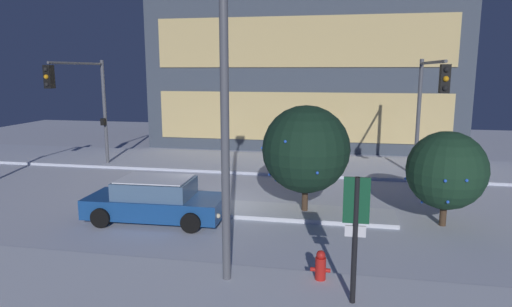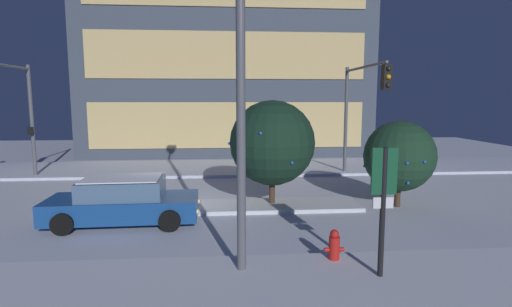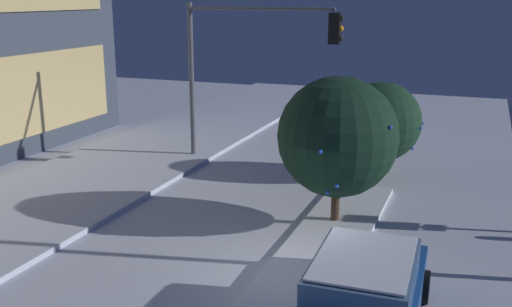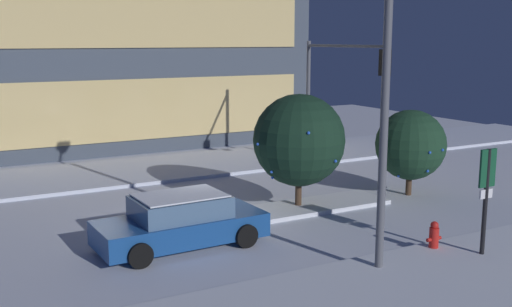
{
  "view_description": "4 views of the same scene",
  "coord_description": "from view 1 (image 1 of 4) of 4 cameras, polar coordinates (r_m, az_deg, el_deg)",
  "views": [
    {
      "loc": [
        4.61,
        -16.09,
        5.1
      ],
      "look_at": [
        1.27,
        1.09,
        1.88
      ],
      "focal_mm": 31.89,
      "sensor_mm": 36.0,
      "label": 1
    },
    {
      "loc": [
        1.59,
        -14.84,
        3.91
      ],
      "look_at": [
        2.84,
        0.85,
        1.83
      ],
      "focal_mm": 28.42,
      "sensor_mm": 36.0,
      "label": 2
    },
    {
      "loc": [
        -11.06,
        -3.67,
        5.84
      ],
      "look_at": [
        2.37,
        1.5,
        2.0
      ],
      "focal_mm": 41.68,
      "sensor_mm": 36.0,
      "label": 3
    },
    {
      "loc": [
        -7.67,
        -17.29,
        5.67
      ],
      "look_at": [
        2.42,
        0.97,
        1.78
      ],
      "focal_mm": 43.06,
      "sensor_mm": 36.0,
      "label": 4
    }
  ],
  "objects": [
    {
      "name": "ground",
      "position": [
        17.49,
        -4.8,
        -6.57
      ],
      "size": [
        52.0,
        52.0,
        0.0
      ],
      "primitive_type": "plane",
      "color": "silver"
    },
    {
      "name": "curb_strip_far",
      "position": [
        25.0,
        0.15,
        -1.19
      ],
      "size": [
        52.0,
        5.2,
        0.14
      ],
      "primitive_type": "cube",
      "color": "silver",
      "rests_on": "ground"
    },
    {
      "name": "median_strip",
      "position": [
        16.59,
        1.51,
        -7.24
      ],
      "size": [
        9.0,
        1.8,
        0.14
      ],
      "primitive_type": "cube",
      "color": "silver",
      "rests_on": "ground"
    },
    {
      "name": "car_near",
      "position": [
        15.98,
        -12.46,
        -5.78
      ],
      "size": [
        4.8,
        2.23,
        1.49
      ],
      "rotation": [
        0.0,
        0.0,
        0.03
      ],
      "color": "#19478C",
      "rests_on": "ground"
    },
    {
      "name": "traffic_light_corner_far_right",
      "position": [
        20.23,
        20.84,
        6.62
      ],
      "size": [
        0.32,
        5.59,
        5.61
      ],
      "rotation": [
        0.0,
        0.0,
        -1.57
      ],
      "color": "#565960",
      "rests_on": "ground"
    },
    {
      "name": "traffic_light_corner_far_left",
      "position": [
        23.93,
        -20.84,
        6.87
      ],
      "size": [
        0.32,
        4.84,
        5.62
      ],
      "rotation": [
        0.0,
        0.0,
        -1.57
      ],
      "color": "#565960",
      "rests_on": "ground"
    },
    {
      "name": "street_lamp_arched",
      "position": [
        11.22,
        -3.4,
        10.28
      ],
      "size": [
        0.81,
        3.42,
        7.75
      ],
      "rotation": [
        0.0,
        0.0,
        1.71
      ],
      "color": "#565960",
      "rests_on": "ground"
    },
    {
      "name": "fire_hydrant",
      "position": [
        11.34,
        8.09,
        -14.07
      ],
      "size": [
        0.48,
        0.26,
        0.87
      ],
      "color": "red",
      "rests_on": "ground"
    },
    {
      "name": "parking_info_sign",
      "position": [
        9.89,
        12.37,
        -8.85
      ],
      "size": [
        0.55,
        0.12,
        2.93
      ],
      "rotation": [
        0.0,
        0.0,
        1.58
      ],
      "color": "black",
      "rests_on": "ground"
    },
    {
      "name": "decorated_tree_median",
      "position": [
        16.07,
        22.78,
        -1.97
      ],
      "size": [
        2.57,
        2.6,
        3.17
      ],
      "color": "#473323",
      "rests_on": "ground"
    },
    {
      "name": "decorated_tree_left_of_median",
      "position": [
        16.02,
        6.27,
        0.53
      ],
      "size": [
        3.15,
        3.09,
        3.91
      ],
      "color": "#473323",
      "rests_on": "ground"
    }
  ]
}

